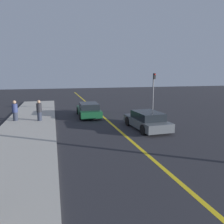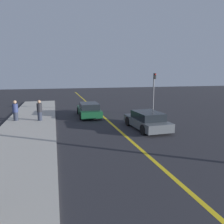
# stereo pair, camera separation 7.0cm
# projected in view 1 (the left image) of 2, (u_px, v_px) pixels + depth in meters

# --- Properties ---
(road_center_line) EXTENTS (0.20, 60.00, 0.01)m
(road_center_line) POSITION_uv_depth(u_px,v_px,m) (110.00, 123.00, 17.73)
(road_center_line) COLOR gold
(road_center_line) RESTS_ON ground_plane
(sidewalk_left) EXTENTS (3.96, 33.21, 0.11)m
(sidewalk_left) POSITION_uv_depth(u_px,v_px,m) (26.00, 132.00, 14.79)
(sidewalk_left) COLOR #ADA89E
(sidewalk_left) RESTS_ON ground_plane
(car_near_right_lane) EXTENTS (2.17, 4.42, 1.28)m
(car_near_right_lane) POSITION_uv_depth(u_px,v_px,m) (147.00, 121.00, 15.64)
(car_near_right_lane) COLOR #4C5156
(car_near_right_lane) RESTS_ON ground_plane
(car_ahead_center) EXTENTS (2.04, 4.40, 1.27)m
(car_ahead_center) POSITION_uv_depth(u_px,v_px,m) (89.00, 110.00, 20.21)
(car_ahead_center) COLOR #144728
(car_ahead_center) RESTS_ON ground_plane
(pedestrian_mid_group) EXTENTS (0.42, 0.42, 1.70)m
(pedestrian_mid_group) POSITION_uv_depth(u_px,v_px,m) (39.00, 110.00, 17.92)
(pedestrian_mid_group) COLOR #282D3D
(pedestrian_mid_group) RESTS_ON sidewalk_left
(pedestrian_far_standing) EXTENTS (0.44, 0.44, 1.68)m
(pedestrian_far_standing) POSITION_uv_depth(u_px,v_px,m) (15.00, 111.00, 17.90)
(pedestrian_far_standing) COLOR #282D3D
(pedestrian_far_standing) RESTS_ON sidewalk_left
(traffic_light) EXTENTS (0.18, 0.40, 3.97)m
(traffic_light) POSITION_uv_depth(u_px,v_px,m) (153.00, 89.00, 20.79)
(traffic_light) COLOR slate
(traffic_light) RESTS_ON ground_plane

